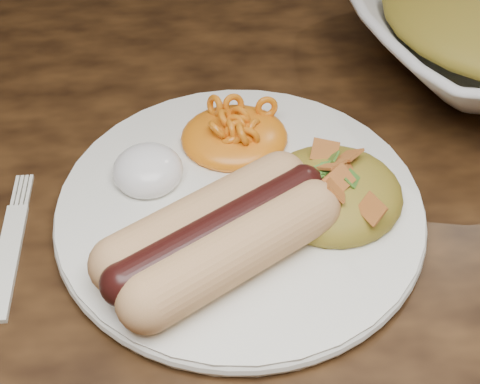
{
  "coord_description": "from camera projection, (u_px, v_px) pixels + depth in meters",
  "views": [
    {
      "loc": [
        -0.03,
        -0.44,
        1.11
      ],
      "look_at": [
        -0.01,
        -0.12,
        0.77
      ],
      "focal_mm": 50.0,
      "sensor_mm": 36.0,
      "label": 1
    }
  ],
  "objects": [
    {
      "name": "table",
      "position": [
        239.0,
        189.0,
        0.64
      ],
      "size": [
        1.6,
        0.9,
        0.75
      ],
      "color": "#4B2E14",
      "rests_on": "floor"
    },
    {
      "name": "plate",
      "position": [
        240.0,
        208.0,
        0.48
      ],
      "size": [
        0.31,
        0.31,
        0.01
      ],
      "primitive_type": "cylinder",
      "rotation": [
        0.0,
        0.0,
        0.21
      ],
      "color": "white",
      "rests_on": "table"
    },
    {
      "name": "hotdog",
      "position": [
        219.0,
        234.0,
        0.43
      ],
      "size": [
        0.14,
        0.13,
        0.04
      ],
      "rotation": [
        0.0,
        0.0,
        0.56
      ],
      "color": "tan",
      "rests_on": "plate"
    },
    {
      "name": "mac_and_cheese",
      "position": [
        234.0,
        126.0,
        0.51
      ],
      "size": [
        0.08,
        0.08,
        0.03
      ],
      "primitive_type": "ellipsoid",
      "rotation": [
        0.0,
        0.0,
        0.0
      ],
      "color": "orange",
      "rests_on": "plate"
    },
    {
      "name": "sour_cream",
      "position": [
        147.0,
        163.0,
        0.49
      ],
      "size": [
        0.06,
        0.06,
        0.03
      ],
      "primitive_type": "ellipsoid",
      "rotation": [
        0.0,
        0.0,
        -0.11
      ],
      "color": "white",
      "rests_on": "plate"
    },
    {
      "name": "taco_salad",
      "position": [
        334.0,
        184.0,
        0.47
      ],
      "size": [
        0.1,
        0.1,
        0.04
      ],
      "rotation": [
        0.0,
        0.0,
        -0.12
      ],
      "color": "orange",
      "rests_on": "plate"
    },
    {
      "name": "fork",
      "position": [
        7.0,
        260.0,
        0.46
      ],
      "size": [
        0.02,
        0.13,
        0.0
      ],
      "primitive_type": "cube",
      "rotation": [
        0.0,
        0.0,
        0.0
      ],
      "color": "white",
      "rests_on": "table"
    }
  ]
}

